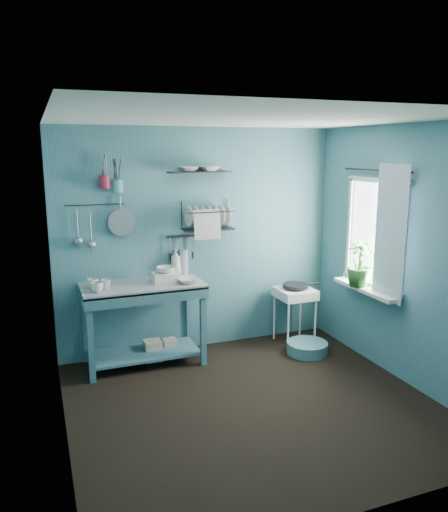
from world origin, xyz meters
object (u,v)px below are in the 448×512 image
object	(u,v)px
soap_bottle	(176,262)
potted_plant	(359,264)
work_counter	(144,324)
wash_tub	(166,277)
dish_rack	(208,215)
mug_left	(97,287)
water_bottle	(184,262)
hotplate_stand	(294,316)
floor_basin	(307,348)
mug_mid	(106,284)
utensil_cup_magenta	(105,182)
mug_right	(93,283)
storage_tin_small	(170,348)
utensil_cup_teal	(117,186)
frying_pan	(295,286)
colander	(121,222)
storage_tin_large	(153,350)

from	to	relation	value
soap_bottle	potted_plant	size ratio (longest dim) A/B	0.62
work_counter	wash_tub	world-z (taller)	wash_tub
dish_rack	potted_plant	bearing A→B (deg)	-21.69
mug_left	soap_bottle	world-z (taller)	soap_bottle
mug_left	water_bottle	size ratio (longest dim) A/B	0.44
hotplate_stand	potted_plant	bearing A→B (deg)	-61.24
dish_rack	floor_basin	size ratio (longest dim) A/B	1.20
mug_mid	soap_bottle	xyz separation A→B (m)	(0.80, 0.26, 0.10)
soap_bottle	utensil_cup_magenta	bearing A→B (deg)	-178.80
work_counter	hotplate_stand	size ratio (longest dim) A/B	1.89
mug_mid	soap_bottle	size ratio (longest dim) A/B	0.33
wash_tub	utensil_cup_magenta	world-z (taller)	utensil_cup_magenta
wash_tub	water_bottle	bearing A→B (deg)	41.63
floor_basin	mug_left	bearing A→B (deg)	174.05
mug_right	potted_plant	bearing A→B (deg)	-14.77
wash_tub	floor_basin	bearing A→B (deg)	-13.84
work_counter	storage_tin_small	world-z (taller)	work_counter
mug_mid	mug_left	bearing A→B (deg)	-135.00
soap_bottle	utensil_cup_teal	world-z (taller)	utensil_cup_teal
mug_right	frying_pan	world-z (taller)	mug_right
mug_right	water_bottle	distance (m)	1.05
utensil_cup_magenta	water_bottle	bearing A→B (deg)	2.43
dish_rack	colander	world-z (taller)	dish_rack
hotplate_stand	utensil_cup_magenta	xyz separation A→B (m)	(-2.10, 0.23, 1.60)
storage_tin_small	soap_bottle	bearing A→B (deg)	45.00
mug_mid	utensil_cup_teal	distance (m)	1.01
wash_tub	dish_rack	distance (m)	0.82
mug_right	utensil_cup_magenta	xyz separation A→B (m)	(0.19, 0.18, 1.00)
potted_plant	colander	bearing A→B (deg)	158.45
mug_mid	utensil_cup_magenta	bearing A→B (deg)	73.92
water_bottle	potted_plant	size ratio (longest dim) A/B	0.58
soap_bottle	utensil_cup_magenta	size ratio (longest dim) A/B	2.30
utensil_cup_magenta	colander	distance (m)	0.45
wash_tub	storage_tin_large	xyz separation A→B (m)	(-0.15, 0.07, -0.83)
mug_left	dish_rack	xyz separation A→B (m)	(1.26, 0.29, 0.61)
colander	potted_plant	xyz separation A→B (m)	(2.33, -0.92, -0.44)
work_counter	mug_mid	distance (m)	0.62
mug_left	soap_bottle	bearing A→B (deg)	21.80
mug_right	utensil_cup_teal	bearing A→B (deg)	30.24
mug_left	floor_basin	distance (m)	2.42
soap_bottle	frying_pan	size ratio (longest dim) A/B	1.00
work_counter	utensil_cup_teal	size ratio (longest dim) A/B	9.65
dish_rack	work_counter	bearing A→B (deg)	-160.89
mug_left	storage_tin_large	size ratio (longest dim) A/B	0.56
mug_left	storage_tin_large	bearing A→B (deg)	19.90
mug_right	utensil_cup_magenta	distance (m)	1.03
floor_basin	storage_tin_small	bearing A→B (deg)	162.11
mug_right	soap_bottle	xyz separation A→B (m)	(0.92, 0.20, 0.10)
hotplate_stand	utensil_cup_teal	bearing A→B (deg)	171.91
mug_left	utensil_cup_teal	distance (m)	1.06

